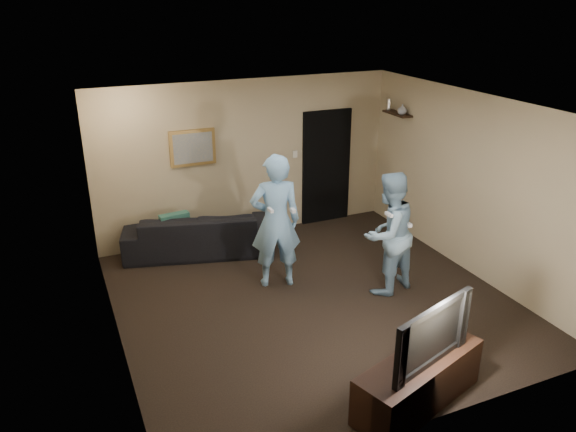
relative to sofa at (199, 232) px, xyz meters
name	(u,v)px	position (x,y,z in m)	size (l,w,h in m)	color
ground	(312,300)	(0.98, -2.08, -0.34)	(5.00, 5.00, 0.00)	black
ceiling	(316,107)	(0.98, -2.08, 2.26)	(5.00, 5.00, 0.04)	silver
wall_back	(247,159)	(0.98, 0.42, 0.96)	(5.00, 0.04, 2.60)	tan
wall_front	(438,305)	(0.98, -4.58, 0.96)	(5.00, 0.04, 2.60)	tan
wall_left	(109,244)	(-1.52, -2.08, 0.96)	(0.04, 5.00, 2.60)	tan
wall_right	(472,185)	(3.48, -2.08, 0.96)	(0.04, 5.00, 2.60)	tan
sofa	(199,232)	(0.00, 0.00, 0.00)	(2.31, 0.90, 0.67)	black
throw_pillow	(175,227)	(-0.37, 0.00, 0.14)	(0.45, 0.14, 0.45)	#18493F
painting_frame	(193,148)	(0.08, 0.39, 1.26)	(0.72, 0.05, 0.57)	olive
painting_canvas	(193,148)	(0.08, 0.36, 1.26)	(0.62, 0.01, 0.47)	slate
doorway	(326,167)	(2.43, 0.39, 0.66)	(0.90, 0.06, 2.00)	black
light_switch	(295,154)	(1.83, 0.39, 0.96)	(0.08, 0.02, 0.12)	silver
wall_shelf	(397,114)	(3.37, -0.28, 1.65)	(0.20, 0.60, 0.03)	black
shelf_vase	(402,109)	(3.37, -0.41, 1.75)	(0.16, 0.16, 0.16)	#A3A4A8
shelf_figurine	(389,104)	(3.37, -0.02, 1.76)	(0.06, 0.06, 0.18)	silver
tv_console	(418,382)	(1.07, -4.32, -0.09)	(1.51, 0.49, 0.54)	black
television	(424,331)	(1.07, -4.32, 0.51)	(1.13, 0.15, 0.65)	black
wii_player_left	(276,221)	(0.72, -1.45, 0.61)	(0.78, 0.60, 1.90)	#78A8D0
wii_player_right	(388,233)	(2.03, -2.22, 0.52)	(0.97, 0.85, 1.71)	#7EA1B7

